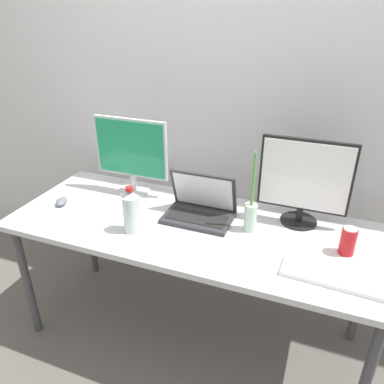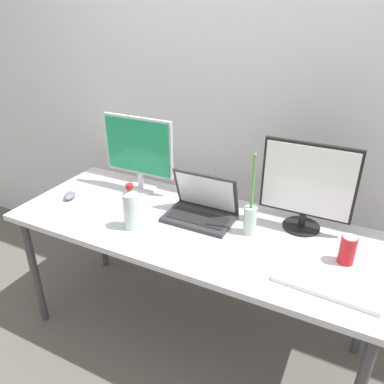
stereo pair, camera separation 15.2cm
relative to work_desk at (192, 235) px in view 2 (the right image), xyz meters
The scene contains 11 objects.
ground_plane 0.68m from the work_desk, ahead, with size 16.00×16.00×0.00m, color #5B5651.
wall_back 0.86m from the work_desk, 90.00° to the left, with size 7.00×0.08×2.60m, color silver.
work_desk is the anchor object (origin of this frame).
monitor_left 0.57m from the work_desk, 153.96° to the left, with size 0.43×0.18×0.43m.
monitor_center 0.60m from the work_desk, 23.73° to the left, with size 0.43×0.18×0.43m.
laptop_silver 0.14m from the work_desk, 83.23° to the left, with size 0.34×0.23×0.23m.
keyboard_main 0.69m from the work_desk, 15.01° to the right, with size 0.39×0.13×0.02m, color white.
mouse_by_keyboard 0.74m from the work_desk, behind, with size 0.06×0.09×0.03m, color slate.
water_bottle 0.33m from the work_desk, 148.58° to the right, with size 0.08×0.08×0.23m.
soda_can_near_keyboard 0.72m from the work_desk, ahead, with size 0.07×0.07×0.13m.
bamboo_vase 0.32m from the work_desk, 11.60° to the left, with size 0.06×0.06×0.40m.
Camera 2 is at (0.70, -1.40, 1.71)m, focal length 35.00 mm.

